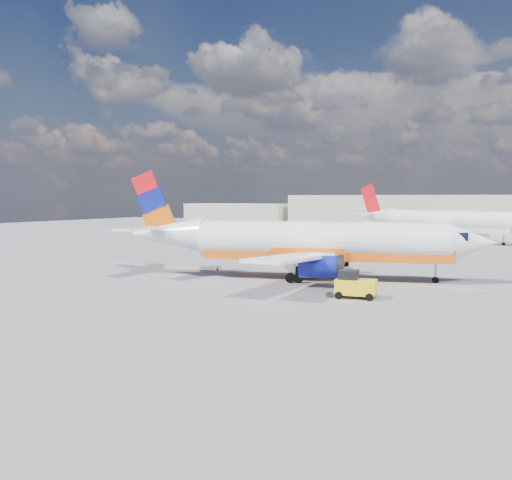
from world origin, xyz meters
The scene contains 8 objects.
ground centered at (0.00, 0.00, 0.00)m, with size 240.00×240.00×0.00m, color slate.
taxi_line centered at (0.00, 3.00, 0.01)m, with size 70.00×0.15×0.01m, color yellow.
terminal_main centered at (5.00, 75.00, 4.00)m, with size 70.00×14.00×8.00m, color beige.
terminal_annex centered at (-45.00, 72.00, 3.00)m, with size 26.00×10.00×6.00m, color beige.
main_jet centered at (4.86, 1.82, 3.42)m, with size 33.83×25.73×10.25m.
second_jet centered at (5.86, 54.15, 3.40)m, with size 33.41×25.29×10.19m.
gse_tug centered at (11.91, -5.45, 1.00)m, with size 3.17×2.23×2.11m.
traffic_cone centered at (-5.60, 2.45, 0.27)m, with size 0.39×0.39×0.55m.
Camera 1 is at (26.29, -45.87, 7.56)m, focal length 40.00 mm.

